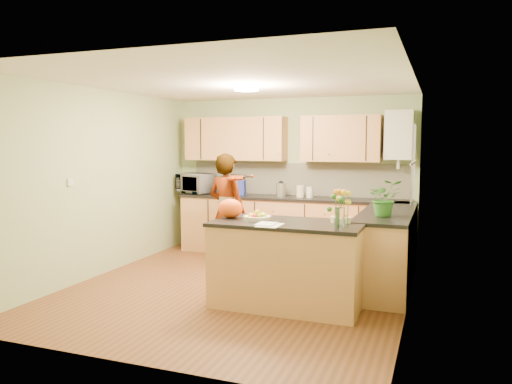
% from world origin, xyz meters
% --- Properties ---
extents(floor, '(4.50, 4.50, 0.00)m').
position_xyz_m(floor, '(0.00, 0.00, 0.00)').
color(floor, '#573419').
rests_on(floor, ground).
extents(ceiling, '(4.00, 4.50, 0.02)m').
position_xyz_m(ceiling, '(0.00, 0.00, 2.50)').
color(ceiling, silver).
rests_on(ceiling, wall_back).
extents(wall_back, '(4.00, 0.02, 2.50)m').
position_xyz_m(wall_back, '(0.00, 2.25, 1.25)').
color(wall_back, '#9FAF7D').
rests_on(wall_back, floor).
extents(wall_front, '(4.00, 0.02, 2.50)m').
position_xyz_m(wall_front, '(0.00, -2.25, 1.25)').
color(wall_front, '#9FAF7D').
rests_on(wall_front, floor).
extents(wall_left, '(0.02, 4.50, 2.50)m').
position_xyz_m(wall_left, '(-2.00, 0.00, 1.25)').
color(wall_left, '#9FAF7D').
rests_on(wall_left, floor).
extents(wall_right, '(0.02, 4.50, 2.50)m').
position_xyz_m(wall_right, '(2.00, 0.00, 1.25)').
color(wall_right, '#9FAF7D').
rests_on(wall_right, floor).
extents(back_counter, '(3.64, 0.62, 0.94)m').
position_xyz_m(back_counter, '(0.10, 1.95, 0.47)').
color(back_counter, '#BD854B').
rests_on(back_counter, floor).
extents(right_counter, '(0.62, 2.24, 0.94)m').
position_xyz_m(right_counter, '(1.70, 0.85, 0.47)').
color(right_counter, '#BD854B').
rests_on(right_counter, floor).
extents(splashback, '(3.60, 0.02, 0.52)m').
position_xyz_m(splashback, '(0.10, 2.23, 1.20)').
color(splashback, beige).
rests_on(splashback, back_counter).
extents(upper_cabinets, '(3.20, 0.34, 0.70)m').
position_xyz_m(upper_cabinets, '(-0.18, 2.08, 1.85)').
color(upper_cabinets, '#BD854B').
rests_on(upper_cabinets, wall_back).
extents(boiler, '(0.40, 0.30, 0.86)m').
position_xyz_m(boiler, '(1.70, 2.09, 1.90)').
color(boiler, silver).
rests_on(boiler, wall_back).
extents(window_right, '(0.01, 1.30, 1.05)m').
position_xyz_m(window_right, '(1.99, 0.60, 1.55)').
color(window_right, silver).
rests_on(window_right, wall_right).
extents(light_switch, '(0.02, 0.09, 0.09)m').
position_xyz_m(light_switch, '(-1.99, -0.60, 1.30)').
color(light_switch, silver).
rests_on(light_switch, wall_left).
extents(ceiling_lamp, '(0.30, 0.30, 0.07)m').
position_xyz_m(ceiling_lamp, '(0.00, 0.30, 2.46)').
color(ceiling_lamp, '#FFEABF').
rests_on(ceiling_lamp, ceiling).
extents(peninsula_island, '(1.63, 0.83, 0.93)m').
position_xyz_m(peninsula_island, '(0.76, -0.42, 0.47)').
color(peninsula_island, '#BD854B').
rests_on(peninsula_island, floor).
extents(fruit_dish, '(0.30, 0.30, 0.11)m').
position_xyz_m(fruit_dish, '(0.41, -0.42, 0.98)').
color(fruit_dish, beige).
rests_on(fruit_dish, peninsula_island).
extents(orange_bowl, '(0.22, 0.22, 0.13)m').
position_xyz_m(orange_bowl, '(1.31, -0.27, 0.99)').
color(orange_bowl, beige).
rests_on(orange_bowl, peninsula_island).
extents(flower_vase, '(0.24, 0.24, 0.44)m').
position_xyz_m(flower_vase, '(1.36, -0.60, 1.23)').
color(flower_vase, silver).
rests_on(flower_vase, peninsula_island).
extents(orange_bag, '(0.33, 0.29, 0.22)m').
position_xyz_m(orange_bag, '(0.06, -0.37, 1.04)').
color(orange_bag, '#FF5615').
rests_on(orange_bag, peninsula_island).
extents(papers, '(0.23, 0.31, 0.01)m').
position_xyz_m(papers, '(0.66, -0.72, 0.94)').
color(papers, white).
rests_on(papers, peninsula_island).
extents(violinist, '(0.68, 0.53, 1.64)m').
position_xyz_m(violinist, '(-0.53, 0.88, 0.82)').
color(violinist, tan).
rests_on(violinist, floor).
extents(violin, '(0.64, 0.56, 0.16)m').
position_xyz_m(violin, '(-0.33, 0.66, 1.31)').
color(violin, '#4E1104').
rests_on(violin, violinist).
extents(microwave, '(0.70, 0.58, 0.33)m').
position_xyz_m(microwave, '(-1.57, 1.94, 1.11)').
color(microwave, silver).
rests_on(microwave, back_counter).
extents(blue_box, '(0.34, 0.28, 0.24)m').
position_xyz_m(blue_box, '(-0.84, 1.95, 1.06)').
color(blue_box, '#202D97').
rests_on(blue_box, back_counter).
extents(kettle, '(0.15, 0.15, 0.29)m').
position_xyz_m(kettle, '(-0.06, 1.94, 1.06)').
color(kettle, silver).
rests_on(kettle, back_counter).
extents(jar_cream, '(0.16, 0.16, 0.19)m').
position_xyz_m(jar_cream, '(0.25, 1.95, 1.03)').
color(jar_cream, beige).
rests_on(jar_cream, back_counter).
extents(jar_white, '(0.12, 0.12, 0.17)m').
position_xyz_m(jar_white, '(0.40, 1.94, 1.02)').
color(jar_white, silver).
rests_on(jar_white, back_counter).
extents(potted_plant, '(0.47, 0.43, 0.43)m').
position_xyz_m(potted_plant, '(1.70, 0.32, 1.15)').
color(potted_plant, '#2C6A23').
rests_on(potted_plant, right_counter).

